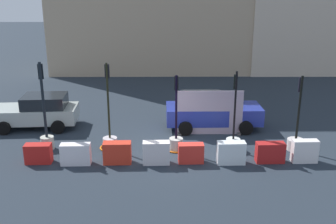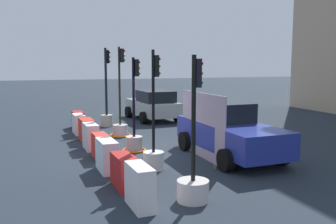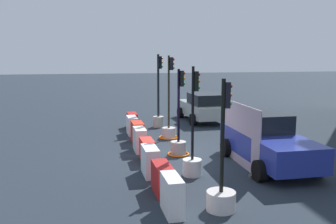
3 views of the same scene
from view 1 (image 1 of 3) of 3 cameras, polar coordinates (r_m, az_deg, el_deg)
The scene contains 17 objects.
ground_plane at distance 16.97m, azimuth 0.69°, elevation -5.53°, with size 120.00×120.00×0.00m, color #242D37.
traffic_light_0 at distance 17.59m, azimuth -17.06°, elevation -2.48°, with size 0.56×0.56×3.78m.
traffic_light_1 at distance 17.16m, azimuth -8.33°, elevation -3.39°, with size 0.91×0.91×3.72m.
traffic_light_2 at distance 16.86m, azimuth 1.16°, elevation -3.74°, with size 0.84×0.84×3.24m.
traffic_light_3 at distance 17.00m, azimuth 9.34°, elevation -3.57°, with size 0.60×0.60×3.42m.
traffic_light_4 at distance 17.71m, azimuth 17.86°, elevation -3.65°, with size 0.72×0.72×3.22m.
construction_barrier_0 at distance 16.52m, azimuth -18.07°, elevation -5.68°, with size 1.03×0.49×0.78m.
construction_barrier_1 at distance 15.99m, azimuth -13.08°, elevation -5.90°, with size 1.16×0.46×0.85m.
construction_barrier_2 at distance 15.79m, azimuth -7.28°, elevation -5.81°, with size 1.10×0.50×0.87m.
construction_barrier_3 at distance 15.61m, azimuth -1.70°, elevation -5.87°, with size 1.06×0.46×0.92m.
construction_barrier_4 at distance 15.77m, azimuth 3.30°, elevation -5.91°, with size 1.01×0.46×0.78m.
construction_barrier_5 at distance 15.82m, azimuth 9.03°, elevation -5.79°, with size 1.10×0.47×0.90m.
construction_barrier_6 at distance 16.27m, azimuth 14.42°, elevation -5.63°, with size 1.13×0.47×0.81m.
construction_barrier_7 at distance 16.65m, azimuth 18.99°, elevation -5.32°, with size 1.01×0.42×0.92m.
car_blue_estate at distance 19.41m, azimuth 6.18°, elevation 0.12°, with size 4.58×2.23×1.75m.
car_silver_hatchback at distance 20.45m, azimuth -18.17°, elevation 0.10°, with size 4.11×2.34×1.61m.
site_fence_panel at distance 18.53m, azimuth 5.96°, elevation -0.29°, with size 3.08×0.50×2.10m.
Camera 1 is at (-0.38, -15.56, 6.75)m, focal length 42.55 mm.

